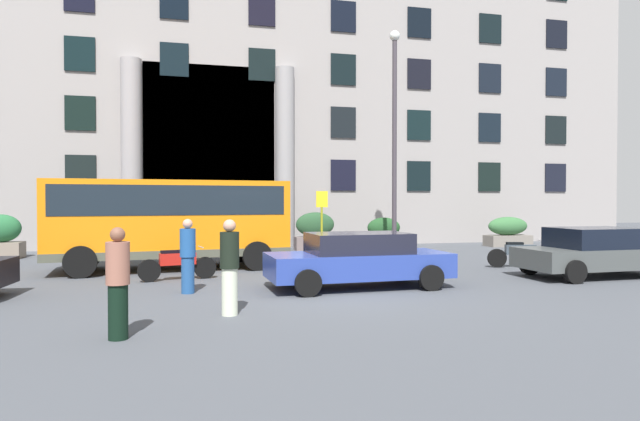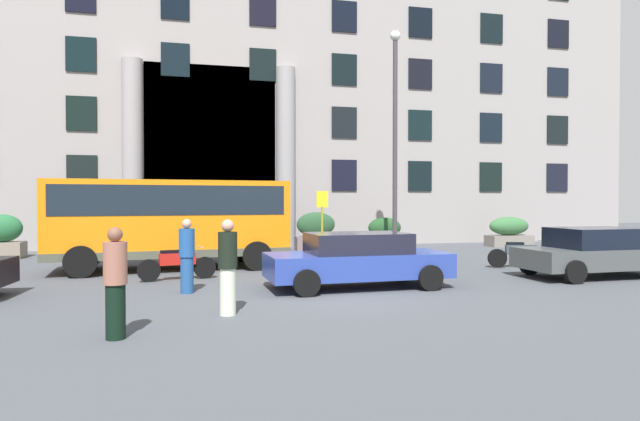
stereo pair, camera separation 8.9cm
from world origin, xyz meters
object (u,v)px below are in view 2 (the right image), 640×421
Objects in this scene: bus_stop_sign at (322,217)px; motorcycle_near_kerb at (355,258)px; pedestrian_man_red_shirt at (115,283)px; pedestrian_woman_with_bag at (187,256)px; hedge_planter_east at (509,232)px; parked_compact_extra at (596,252)px; scooter_by_planter at (176,263)px; hedge_planter_entrance_right at (385,234)px; hedge_planter_west at (316,232)px; lamppost_plaza_centre at (395,127)px; hedge_planter_entrance_left at (3,237)px; parked_sedan_second at (358,259)px; pedestrian_man_crossing at (228,267)px; orange_minibus at (171,216)px; hedge_planter_far_west at (161,235)px; motorcycle_far_end at (519,253)px.

bus_stop_sign is 1.22× the size of motorcycle_near_kerb.
pedestrian_man_red_shirt reaches higher than pedestrian_woman_with_bag.
hedge_planter_east is at bearing -175.48° from pedestrian_woman_with_bag.
motorcycle_near_kerb is at bearing -142.93° from hedge_planter_east.
bus_stop_sign is 12.13m from pedestrian_man_red_shirt.
parked_compact_extra reaches higher than scooter_by_planter.
scooter_by_planter is at bearing -138.48° from hedge_planter_entrance_right.
scooter_by_planter is (-5.70, -7.93, -0.34)m from hedge_planter_west.
parked_compact_extra is 2.12× the size of motorcycle_near_kerb.
lamppost_plaza_centre is at bearing 115.93° from parked_compact_extra.
hedge_planter_entrance_left is at bearing 148.86° from motorcycle_near_kerb.
pedestrian_man_crossing is at bearing -145.29° from parked_sedan_second.
orange_minibus is at bearing -61.95° from pedestrian_man_red_shirt.
motorcycle_near_kerb is at bearing -116.01° from hedge_planter_entrance_right.
hedge_planter_west is at bearing 3.33° from hedge_planter_entrance_left.
hedge_planter_east is 9.30m from hedge_planter_west.
hedge_planter_far_west is at bearing 153.93° from bus_stop_sign.
hedge_planter_west is at bearing -83.11° from pedestrian_man_red_shirt.
pedestrian_man_crossing is (-7.77, -12.68, 0.24)m from hedge_planter_entrance_right.
motorcycle_near_kerb is (-3.74, -7.66, -0.22)m from hedge_planter_entrance_right.
hedge_planter_east is 1.17× the size of hedge_planter_west.
scooter_by_planter is (0.78, -7.27, -0.32)m from hedge_planter_far_west.
scooter_by_planter is (-4.42, 2.33, -0.24)m from parked_sedan_second.
hedge_planter_east is 0.24× the size of lamppost_plaza_centre.
hedge_planter_entrance_right is at bearing 119.92° from motorcycle_far_end.
hedge_planter_east is 1.16× the size of pedestrian_man_crossing.
lamppost_plaza_centre is (14.55, -2.62, 4.21)m from hedge_planter_entrance_left.
bus_stop_sign is at bearing -13.77° from hedge_planter_entrance_left.
hedge_planter_west is at bearing 85.84° from motorcycle_near_kerb.
lamppost_plaza_centre reaches higher than hedge_planter_far_west.
parked_sedan_second is 2.20× the size of scooter_by_planter.
hedge_planter_west reaches higher than scooter_by_planter.
pedestrian_man_red_shirt is (-9.58, -14.06, 0.21)m from hedge_planter_entrance_right.
bus_stop_sign is 3.68m from hedge_planter_west.
motorcycle_far_end is (1.82, -7.56, -0.22)m from hedge_planter_entrance_right.
pedestrian_man_red_shirt is 4.17m from pedestrian_woman_with_bag.
motorcycle_far_end is at bearing -17.22° from orange_minibus.
scooter_by_planter is 10.68m from motorcycle_far_end.
orange_minibus reaches higher than hedge_planter_west.
hedge_planter_entrance_left is at bearing 136.50° from parked_sedan_second.
hedge_planter_east is at bearing -1.75° from hedge_planter_west.
bus_stop_sign is 1.24× the size of motorcycle_far_end.
orange_minibus is 11.20m from motorcycle_far_end.
hedge_planter_entrance_right is 6.15m from hedge_planter_east.
pedestrian_woman_with_bag is at bearing -54.20° from hedge_planter_entrance_left.
pedestrian_man_red_shirt is (-15.73, -13.87, 0.21)m from hedge_planter_east.
orange_minibus is at bearing -36.77° from hedge_planter_entrance_left.
bus_stop_sign is at bearing 28.03° from scooter_by_planter.
parked_compact_extra is 10.80m from pedestrian_man_crossing.
hedge_planter_east is 1.01× the size of motorcycle_near_kerb.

